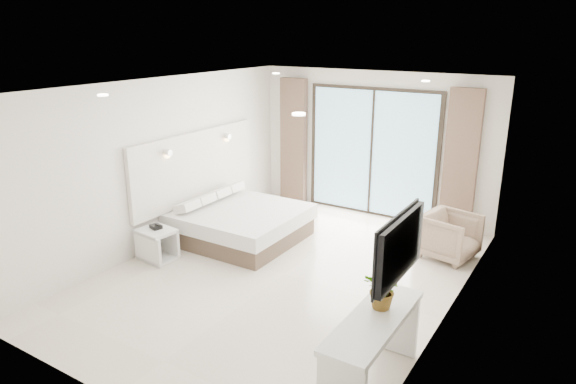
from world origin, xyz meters
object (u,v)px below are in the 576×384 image
at_px(bed, 240,223).
at_px(armchair, 450,234).
at_px(nightstand, 157,244).
at_px(console_desk, 373,337).

height_order(bed, armchair, armchair).
xyz_separation_m(nightstand, console_desk, (3.97, -1.02, 0.31)).
distance_m(bed, nightstand, 1.45).
bearing_deg(console_desk, bed, 145.32).
bearing_deg(console_desk, nightstand, 165.66).
xyz_separation_m(console_desk, armchair, (-0.19, 3.46, -0.17)).
distance_m(nightstand, armchair, 4.51).
distance_m(console_desk, armchair, 3.47).
height_order(nightstand, armchair, armchair).
xyz_separation_m(nightstand, armchair, (3.78, 2.45, 0.14)).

